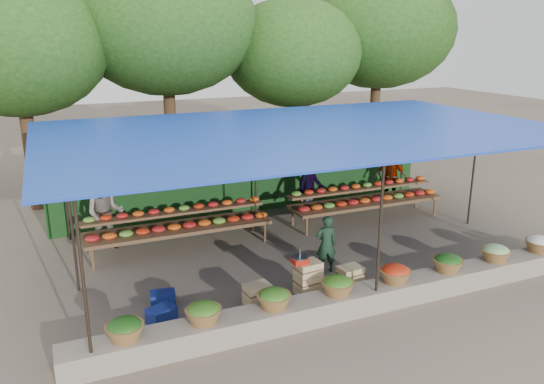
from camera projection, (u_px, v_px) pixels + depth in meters
name	position (u px, v px, depth m)	size (l,w,h in m)	color
ground	(303.00, 252.00, 12.01)	(60.00, 60.00, 0.00)	brown
stone_curb	(371.00, 297.00, 9.53)	(10.60, 0.55, 0.40)	slate
stall_canopy	(304.00, 135.00, 11.29)	(10.80, 6.60, 2.82)	black
produce_baskets	(367.00, 280.00, 9.39)	(8.98, 0.58, 0.34)	brown
netting_backdrop	(252.00, 168.00, 14.42)	(10.60, 0.06, 2.50)	#17421A
tree_row	(232.00, 36.00, 16.22)	(16.51, 5.50, 7.12)	#362213
fruit_table_left	(179.00, 223.00, 12.08)	(4.21, 0.95, 0.93)	brown
fruit_table_right	(365.00, 197.00, 13.97)	(4.21, 0.95, 0.93)	brown
crate_counter	(306.00, 285.00, 9.74)	(2.38, 0.39, 0.77)	tan
weighing_scale	(300.00, 260.00, 9.53)	(0.29, 0.29, 0.31)	red
vendor_seated	(326.00, 244.00, 10.86)	(0.44, 0.29, 1.22)	#16311E
customer_left	(105.00, 213.00, 11.96)	(0.84, 0.65, 1.72)	slate
customer_mid	(311.00, 184.00, 14.11)	(1.18, 0.68, 1.82)	slate
customer_right	(391.00, 177.00, 15.38)	(0.89, 0.37, 1.52)	slate
blue_crate_front	(162.00, 315.00, 9.05)	(0.46, 0.33, 0.27)	navy
blue_crate_back	(163.00, 299.00, 9.60)	(0.44, 0.32, 0.26)	navy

